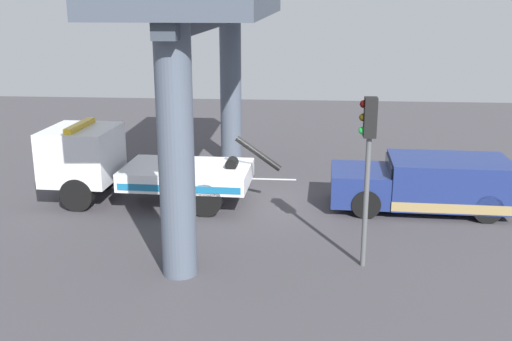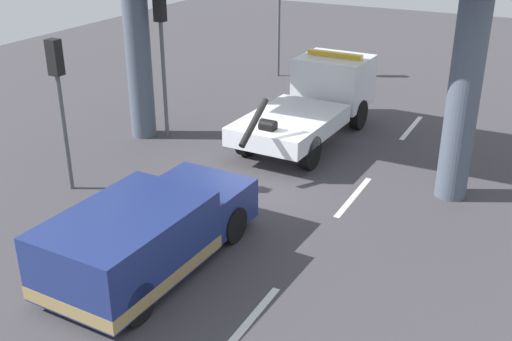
{
  "view_description": "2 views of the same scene",
  "coord_description": "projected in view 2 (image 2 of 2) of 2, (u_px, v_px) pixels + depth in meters",
  "views": [
    {
      "loc": [
        -1.53,
        17.62,
        6.15
      ],
      "look_at": [
        -0.17,
        0.81,
        1.32
      ],
      "focal_mm": 42.41,
      "sensor_mm": 36.0,
      "label": 1
    },
    {
      "loc": [
        -14.14,
        -7.14,
        7.2
      ],
      "look_at": [
        -1.66,
        -0.7,
        1.0
      ],
      "focal_mm": 43.39,
      "sensor_mm": 36.0,
      "label": 2
    }
  ],
  "objects": [
    {
      "name": "ground_plane",
      "position": [
        261.0,
        179.0,
        17.42
      ],
      "size": [
        60.0,
        40.0,
        0.1
      ],
      "primitive_type": "cube",
      "color": "#423F44"
    },
    {
      "name": "lane_stripe_west",
      "position": [
        246.0,
        325.0,
        11.38
      ],
      "size": [
        2.6,
        0.16,
        0.01
      ],
      "primitive_type": "cube",
      "color": "silver",
      "rests_on": "ground"
    },
    {
      "name": "lane_stripe_mid",
      "position": [
        354.0,
        197.0,
        16.25
      ],
      "size": [
        2.6,
        0.16,
        0.01
      ],
      "primitive_type": "cube",
      "color": "silver",
      "rests_on": "ground"
    },
    {
      "name": "lane_stripe_east",
      "position": [
        411.0,
        128.0,
        21.13
      ],
      "size": [
        2.6,
        0.16,
        0.01
      ],
      "primitive_type": "cube",
      "color": "silver",
      "rests_on": "ground"
    },
    {
      "name": "tow_truck_white",
      "position": [
        316.0,
        99.0,
        20.1
      ],
      "size": [
        7.29,
        2.62,
        2.46
      ],
      "color": "white",
      "rests_on": "ground"
    },
    {
      "name": "towed_van_green",
      "position": [
        146.0,
        236.0,
        12.81
      ],
      "size": [
        5.27,
        2.38,
        1.58
      ],
      "color": "navy",
      "rests_on": "ground"
    },
    {
      "name": "traffic_light_near",
      "position": [
        59.0,
        82.0,
        15.55
      ],
      "size": [
        0.39,
        0.32,
        4.04
      ],
      "color": "#515456",
      "rests_on": "ground"
    },
    {
      "name": "traffic_light_far",
      "position": [
        162.0,
        34.0,
        19.04
      ],
      "size": [
        0.39,
        0.32,
        4.64
      ],
      "color": "#515456",
      "rests_on": "ground"
    },
    {
      "name": "traffic_light_mid",
      "position": [
        279.0,
        2.0,
        26.04
      ],
      "size": [
        0.39,
        0.32,
        4.34
      ],
      "color": "#515456",
      "rests_on": "ground"
    }
  ]
}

